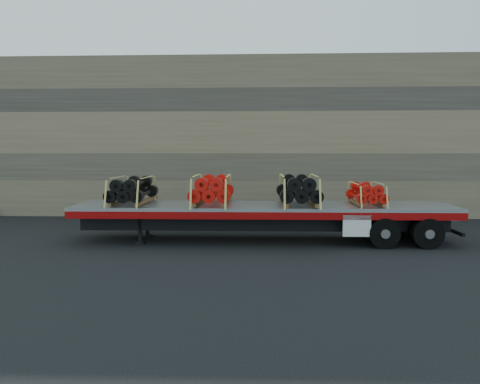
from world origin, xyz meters
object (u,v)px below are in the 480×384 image
Objects in this scene: bundle_midfront at (212,190)px; bundle_midrear at (298,190)px; bundle_front at (133,191)px; trailer at (263,223)px; bundle_rear at (366,194)px.

bundle_midrear is (2.74, 0.03, 0.00)m from bundle_midfront.
bundle_front is at bearing 180.00° from bundle_midrear.
trailer is 4.78× the size of bundle_midfront.
bundle_midfront is (-1.62, -0.02, 1.04)m from trailer.
bundle_front is 0.94× the size of bundle_midfront.
trailer is at bearing -180.00° from bundle_midrear.
bundle_midfront is at bearing -0.00° from bundle_front.
bundle_rear reaches higher than trailer.
trailer is at bearing -0.00° from bundle_front.
trailer is at bearing 180.00° from bundle_rear.
bundle_front is 1.25× the size of bundle_rear.
bundle_midfront is (2.58, 0.03, 0.03)m from bundle_front.
bundle_midrear reaches higher than bundle_midfront.
bundle_rear is (3.27, 0.04, 0.93)m from trailer.
bundle_midfront is 4.90m from bundle_rear.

